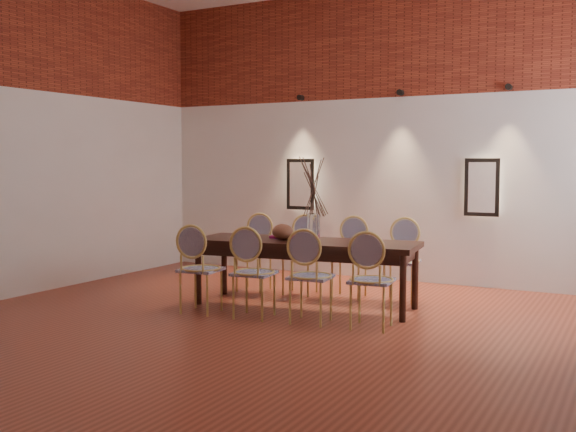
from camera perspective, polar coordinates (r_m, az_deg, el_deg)
The scene contains 21 objects.
floor at distance 6.39m, azimuth -2.63°, elevation -10.19°, with size 7.00×7.00×0.02m, color brown.
wall_back at distance 9.41m, azimuth 8.54°, elevation 6.84°, with size 7.00×0.10×4.00m, color silver.
brick_band_back at distance 9.48m, azimuth 8.49°, elevation 14.42°, with size 7.00×0.02×1.50m, color maroon.
niche_left at distance 9.84m, azimuth 1.14°, elevation 2.71°, with size 0.36×0.06×0.66m, color #FFEAC6.
niche_right at distance 8.96m, azimuth 16.13°, elevation 2.35°, with size 0.36×0.06×0.66m, color #FFEAC6.
spot_fixture_left at distance 9.85m, azimuth 1.07°, elevation 9.99°, with size 0.08×0.08×0.10m, color black.
spot_fixture_mid at distance 9.26m, azimuth 9.49°, elevation 10.28°, with size 0.08×0.08×0.10m, color black.
spot_fixture_right at distance 8.91m, azimuth 18.19°, elevation 10.34°, with size 0.08×0.08×0.10m, color black.
dining_table at distance 7.56m, azimuth 1.44°, elevation -4.89°, with size 2.51×0.81×0.75m, color black.
chair_near_a at distance 7.32m, azimuth -7.38°, elevation -4.49°, with size 0.44×0.44×0.94m, color tan, non-canonical shape.
chair_near_b at distance 7.04m, azimuth -2.89°, elevation -4.82°, with size 0.44×0.44×0.94m, color tan, non-canonical shape.
chair_near_c at distance 6.81m, azimuth 1.94°, elevation -5.14°, with size 0.44×0.44×0.94m, color tan, non-canonical shape.
chair_near_d at distance 6.63m, azimuth 7.08°, elevation -5.44°, with size 0.44×0.44×0.94m, color tan, non-canonical shape.
chair_far_a at distance 8.53m, azimuth -2.93°, elevation -3.18°, with size 0.44×0.44×0.94m, color tan, non-canonical shape.
chair_far_b at distance 8.29m, azimuth 1.03°, elevation -3.39°, with size 0.44×0.44×0.94m, color tan, non-canonical shape.
chair_far_c at distance 8.09m, azimuth 5.20°, elevation -3.61°, with size 0.44×0.44×0.94m, color tan, non-canonical shape.
chair_far_d at distance 7.94m, azimuth 9.56°, elevation -3.81°, with size 0.44×0.44×0.94m, color tan, non-canonical shape.
vase at distance 7.46m, azimuth 2.18°, elevation -0.96°, with size 0.14×0.14×0.30m, color silver.
dried_branches at distance 7.43m, azimuth 2.19°, elevation 2.50°, with size 0.50×0.50×0.70m, color #462F26, non-canonical shape.
bowl at distance 7.54m, azimuth -0.45°, elevation -1.35°, with size 0.24×0.24×0.18m, color brown.
book at distance 7.73m, azimuth -0.46°, elevation -1.77°, with size 0.26×0.18×0.03m, color #931358.
Camera 1 is at (3.17, -5.31, 1.61)m, focal length 42.00 mm.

